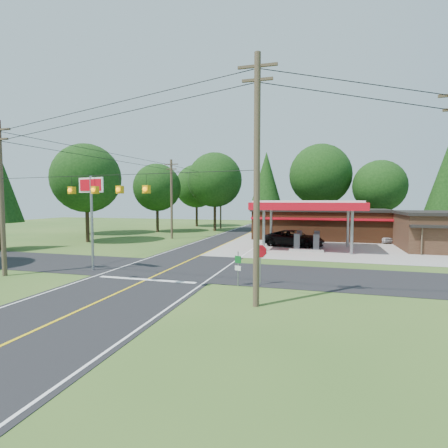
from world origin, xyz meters
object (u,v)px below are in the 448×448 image
(suv_car, at_px, (294,239))
(big_stop_sign, at_px, (91,201))
(octagonal_stop_sign, at_px, (260,255))
(gas_canopy, at_px, (308,207))
(sedan_car, at_px, (381,237))

(suv_car, xyz_separation_m, big_stop_sign, (-12.60, -16.51, 4.01))
(suv_car, distance_m, octagonal_stop_sign, 17.55)
(gas_canopy, relative_size, octagonal_stop_sign, 4.39)
(octagonal_stop_sign, bearing_deg, big_stop_sign, 175.22)
(big_stop_sign, relative_size, octagonal_stop_sign, 2.73)
(octagonal_stop_sign, bearing_deg, gas_canopy, 82.88)
(gas_canopy, bearing_deg, octagonal_stop_sign, -97.12)
(gas_canopy, xyz_separation_m, big_stop_sign, (-14.00, -15.01, 0.60))
(big_stop_sign, bearing_deg, gas_canopy, 46.99)
(gas_canopy, relative_size, big_stop_sign, 1.61)
(gas_canopy, distance_m, sedan_car, 11.88)
(big_stop_sign, bearing_deg, sedan_car, 46.29)
(sedan_car, height_order, octagonal_stop_sign, octagonal_stop_sign)
(gas_canopy, height_order, octagonal_stop_sign, gas_canopy)
(sedan_car, bearing_deg, big_stop_sign, -157.93)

